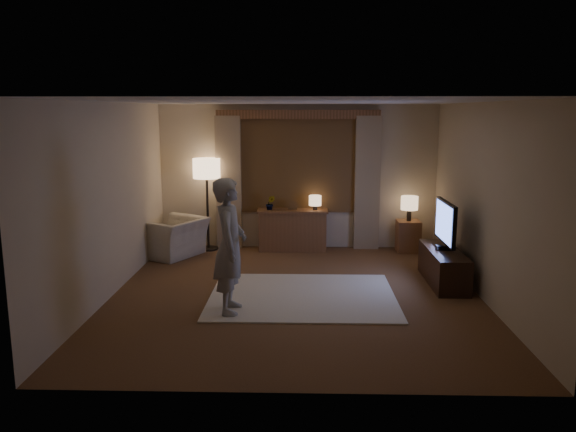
{
  "coord_description": "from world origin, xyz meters",
  "views": [
    {
      "loc": [
        0.1,
        -7.39,
        2.49
      ],
      "look_at": [
        -0.12,
        0.6,
        0.98
      ],
      "focal_mm": 35.0,
      "sensor_mm": 36.0,
      "label": 1
    }
  ],
  "objects_px": {
    "armchair": "(174,237)",
    "person": "(230,246)",
    "side_table": "(408,236)",
    "tv_stand": "(443,266)",
    "sideboard": "(293,231)"
  },
  "relations": [
    {
      "from": "side_table",
      "to": "tv_stand",
      "type": "relative_size",
      "value": 0.4
    },
    {
      "from": "sideboard",
      "to": "side_table",
      "type": "xyz_separation_m",
      "value": [
        2.07,
        -0.05,
        -0.07
      ]
    },
    {
      "from": "armchair",
      "to": "side_table",
      "type": "xyz_separation_m",
      "value": [
        4.12,
        0.43,
        -0.05
      ]
    },
    {
      "from": "person",
      "to": "side_table",
      "type": "bearing_deg",
      "value": -41.23
    },
    {
      "from": "sideboard",
      "to": "armchair",
      "type": "bearing_deg",
      "value": -166.83
    },
    {
      "from": "side_table",
      "to": "person",
      "type": "bearing_deg",
      "value": -131.15
    },
    {
      "from": "side_table",
      "to": "person",
      "type": "xyz_separation_m",
      "value": [
        -2.78,
        -3.18,
        0.58
      ]
    },
    {
      "from": "tv_stand",
      "to": "person",
      "type": "distance_m",
      "value": 3.28
    },
    {
      "from": "tv_stand",
      "to": "sideboard",
      "type": "bearing_deg",
      "value": 139.25
    },
    {
      "from": "person",
      "to": "tv_stand",
      "type": "bearing_deg",
      "value": -66.32
    },
    {
      "from": "armchair",
      "to": "person",
      "type": "bearing_deg",
      "value": 54.44
    },
    {
      "from": "tv_stand",
      "to": "person",
      "type": "xyz_separation_m",
      "value": [
        -2.95,
        -1.3,
        0.61
      ]
    },
    {
      "from": "sideboard",
      "to": "person",
      "type": "relative_size",
      "value": 0.72
    },
    {
      "from": "armchair",
      "to": "tv_stand",
      "type": "distance_m",
      "value": 4.53
    },
    {
      "from": "side_table",
      "to": "tv_stand",
      "type": "xyz_separation_m",
      "value": [
        0.17,
        -1.88,
        -0.03
      ]
    }
  ]
}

